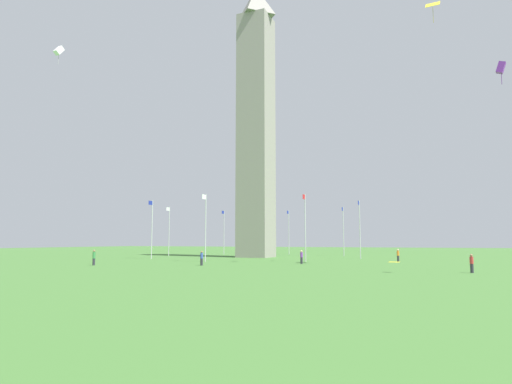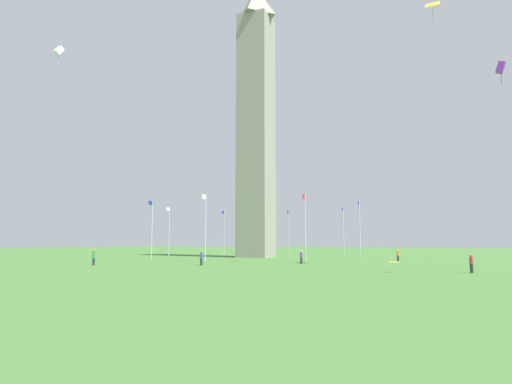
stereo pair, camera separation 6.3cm
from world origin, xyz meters
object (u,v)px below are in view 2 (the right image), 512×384
Objects in this scene: flagpole_s at (289,230)px; kite_yellow_diamond at (433,5)px; kite_white_box at (59,51)px; kite_purple_box at (501,68)px; flagpole_n at (205,225)px; person_blue_shirt at (201,258)px; person_orange_shirt at (398,255)px; person_green_shirt at (94,258)px; flagpole_nw at (152,227)px; picnic_blanket_near_first_person at (394,262)px; flagpole_w at (169,229)px; flagpole_ne at (305,225)px; flagpole_sw at (224,230)px; person_red_shirt at (471,264)px; person_purple_shirt at (301,257)px; flagpole_e at (360,227)px; obelisk_monument at (256,118)px; flagpole_se at (343,229)px.

flagpole_s is 54.26m from kite_yellow_diamond.
kite_purple_box is at bearing 95.25° from kite_white_box.
person_blue_shirt is at bearing 26.89° from flagpole_n.
person_orange_shirt is 0.76× the size of kite_white_box.
person_green_shirt is (13.02, -7.44, -4.17)m from flagpole_n.
flagpole_nw is at bearing -112.50° from flagpole_n.
person_blue_shirt reaches higher than picnic_blanket_near_first_person.
flagpole_n is 4.87× the size of kite_purple_box.
flagpole_w reaches higher than person_blue_shirt.
flagpole_ne is at bearing 90.00° from flagpole_nw.
flagpole_sw reaches higher than person_orange_shirt.
person_blue_shirt is at bearing 51.07° from flagpole_nw.
kite_white_box reaches higher than person_green_shirt.
kite_purple_box reaches higher than person_blue_shirt.
flagpole_nw is 47.70m from person_red_shirt.
kite_purple_box is (5.66, 30.79, 15.99)m from person_blue_shirt.
flagpole_s is at bearing -24.44° from person_red_shirt.
kite_yellow_diamond reaches higher than flagpole_n.
kite_purple_box is at bearing 58.84° from flagpole_w.
person_purple_shirt is (0.56, 13.90, -4.23)m from flagpole_n.
picnic_blanket_near_first_person is at bearing 77.91° from flagpole_w.
person_red_shirt is at bearing 118.01° from person_orange_shirt.
flagpole_e is (-12.69, 5.26, 0.00)m from flagpole_ne.
kite_purple_box is (12.12, 4.91, -12.66)m from kite_yellow_diamond.
flagpole_s is at bearing -144.95° from kite_purple_box.
person_red_shirt is (14.95, 19.71, -4.23)m from flagpole_ne.
person_green_shirt is 48.53m from kite_yellow_diamond.
obelisk_monument is at bearing -110.66° from picnic_blanket_near_first_person.
kite_yellow_diamond is at bearing 80.39° from flagpole_nw.
flagpole_n is at bearing 67.50° from flagpole_nw.
obelisk_monument is 5.33× the size of flagpole_s.
flagpole_w is at bearing -90.00° from flagpole_e.
flagpole_e is 3.46× the size of kite_yellow_diamond.
picnic_blanket_near_first_person is (-3.72, 11.25, -5.05)m from flagpole_ne.
flagpole_e is at bearing -151.89° from kite_purple_box.
flagpole_e is 31.48m from person_red_shirt.
flagpole_se is (-30.65, 12.69, 0.00)m from flagpole_n.
kite_yellow_diamond is 1.49× the size of picnic_blanket_near_first_person.
picnic_blanket_near_first_person is at bearing 33.72° from flagpole_e.
picnic_blanket_near_first_person is at bearing -64.46° from person_blue_shirt.
flagpole_sw is at bearing -133.13° from kite_purple_box.
obelisk_monument is 39.88m from person_green_shirt.
person_green_shirt is at bearing -39.35° from flagpole_e.
flagpole_s is 49.66m from person_green_shirt.
flagpole_e is (0.05, 17.95, -19.76)m from obelisk_monument.
flagpole_ne is (12.75, 12.69, -19.76)m from obelisk_monument.
obelisk_monument is 36.51m from kite_yellow_diamond.
flagpole_w is (12.69, -30.65, 0.00)m from flagpole_se.
flagpole_ne is 5.61× the size of person_red_shirt.
flagpole_w is at bearing -102.09° from picnic_blanket_near_first_person.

